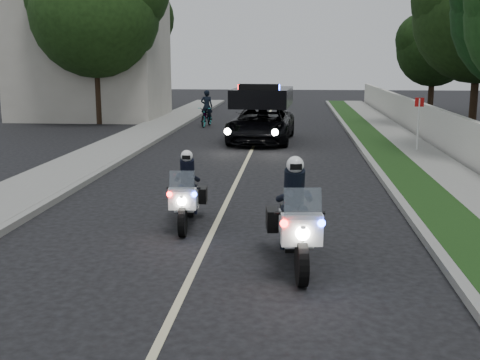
# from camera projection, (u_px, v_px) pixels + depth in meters

# --- Properties ---
(ground) EXTENTS (120.00, 120.00, 0.00)m
(ground) POSITION_uv_depth(u_px,v_px,m) (176.00, 307.00, 8.26)
(ground) COLOR black
(ground) RESTS_ON ground
(curb_right) EXTENTS (0.20, 60.00, 0.15)m
(curb_right) POSITION_uv_depth(u_px,v_px,m) (379.00, 173.00, 17.64)
(curb_right) COLOR gray
(curb_right) RESTS_ON ground
(grass_verge) EXTENTS (1.20, 60.00, 0.16)m
(grass_verge) POSITION_uv_depth(u_px,v_px,m) (403.00, 173.00, 17.57)
(grass_verge) COLOR #193814
(grass_verge) RESTS_ON ground
(sidewalk_right) EXTENTS (1.40, 60.00, 0.16)m
(sidewalk_right) POSITION_uv_depth(u_px,v_px,m) (448.00, 174.00, 17.46)
(sidewalk_right) COLOR gray
(sidewalk_right) RESTS_ON ground
(curb_left) EXTENTS (0.20, 60.00, 0.15)m
(curb_left) POSITION_uv_depth(u_px,v_px,m) (108.00, 168.00, 18.37)
(curb_left) COLOR gray
(curb_left) RESTS_ON ground
(sidewalk_left) EXTENTS (2.00, 60.00, 0.16)m
(sidewalk_left) POSITION_uv_depth(u_px,v_px,m) (73.00, 167.00, 18.46)
(sidewalk_left) COLOR gray
(sidewalk_left) RESTS_ON ground
(building_far) EXTENTS (8.00, 6.00, 7.00)m
(building_far) POSITION_uv_depth(u_px,v_px,m) (90.00, 57.00, 33.83)
(building_far) COLOR #A8A396
(building_far) RESTS_ON ground
(lane_marking) EXTENTS (0.12, 50.00, 0.01)m
(lane_marking) POSITION_uv_depth(u_px,v_px,m) (241.00, 173.00, 18.02)
(lane_marking) COLOR #BFB78C
(lane_marking) RESTS_ON ground
(police_moto_left) EXTENTS (0.76, 1.87, 1.56)m
(police_moto_left) POSITION_uv_depth(u_px,v_px,m) (187.00, 225.00, 12.31)
(police_moto_left) COLOR silver
(police_moto_left) RESTS_ON ground
(police_moto_right) EXTENTS (0.99, 2.21, 1.82)m
(police_moto_right) POSITION_uv_depth(u_px,v_px,m) (294.00, 265.00, 9.94)
(police_moto_right) COLOR silver
(police_moto_right) RESTS_ON ground
(police_suv) EXTENTS (2.76, 5.44, 2.58)m
(police_suv) POSITION_uv_depth(u_px,v_px,m) (261.00, 142.00, 24.82)
(police_suv) COLOR black
(police_suv) RESTS_ON ground
(bicycle) EXTENTS (0.84, 1.94, 0.99)m
(bicycle) POSITION_uv_depth(u_px,v_px,m) (207.00, 126.00, 30.39)
(bicycle) COLOR black
(bicycle) RESTS_ON ground
(cyclist) EXTENTS (0.60, 0.42, 1.63)m
(cyclist) POSITION_uv_depth(u_px,v_px,m) (207.00, 126.00, 30.39)
(cyclist) COLOR black
(cyclist) RESTS_ON ground
(sign_post) EXTENTS (0.33, 0.33, 2.09)m
(sign_post) POSITION_uv_depth(u_px,v_px,m) (416.00, 154.00, 21.59)
(sign_post) COLOR #B3120C
(sign_post) RESTS_ON ground
(tree_right_d) EXTENTS (7.43, 7.43, 10.26)m
(tree_right_d) POSITION_uv_depth(u_px,v_px,m) (471.00, 130.00, 28.76)
(tree_right_d) COLOR #1B3612
(tree_right_d) RESTS_ON ground
(tree_right_e) EXTENTS (4.87, 4.87, 7.69)m
(tree_right_e) POSITION_uv_depth(u_px,v_px,m) (430.00, 113.00, 37.95)
(tree_right_e) COLOR black
(tree_right_e) RESTS_ON ground
(tree_left_near) EXTENTS (8.14, 8.14, 11.06)m
(tree_left_near) POSITION_uv_depth(u_px,v_px,m) (100.00, 124.00, 31.58)
(tree_left_near) COLOR #204216
(tree_left_near) RESTS_ON ground
(tree_left_far) EXTENTS (6.57, 6.57, 9.48)m
(tree_left_far) POSITION_uv_depth(u_px,v_px,m) (125.00, 112.00, 38.37)
(tree_left_far) COLOR black
(tree_left_far) RESTS_ON ground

